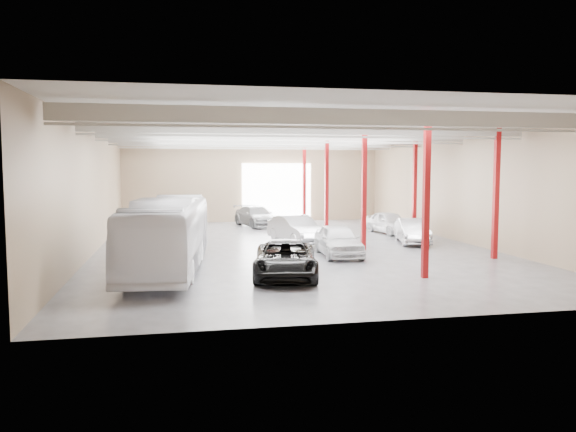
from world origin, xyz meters
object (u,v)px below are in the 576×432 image
object	(u,v)px
car_row_c	(256,216)
car_right_near	(412,231)
car_row_a	(338,240)
coach_bus	(168,234)
car_right_far	(389,222)
car_row_b	(296,230)
black_sedan	(286,259)

from	to	relation	value
car_row_c	car_right_near	bearing A→B (deg)	-69.98
car_row_a	car_row_c	distance (m)	15.71
coach_bus	car_row_c	bearing A→B (deg)	76.48
coach_bus	car_right_far	world-z (taller)	coach_bus
car_row_b	car_row_c	size ratio (longest dim) A/B	0.94
coach_bus	car_right_near	bearing A→B (deg)	29.81
black_sedan	car_row_b	bearing A→B (deg)	86.43
car_row_a	car_row_b	distance (m)	5.33
car_right_near	car_row_a	bearing A→B (deg)	-133.27
black_sedan	car_row_c	xyz separation A→B (m)	(1.68, 20.76, 0.01)
coach_bus	car_right_near	size ratio (longest dim) A/B	2.58
car_row_c	car_right_far	size ratio (longest dim) A/B	1.20
car_row_c	car_right_near	distance (m)	14.27
car_row_b	car_right_far	size ratio (longest dim) A/B	1.14
black_sedan	car_row_c	distance (m)	20.83
black_sedan	car_right_near	size ratio (longest dim) A/B	1.23
black_sedan	car_right_far	xyz separation A→B (m)	(10.27, 14.17, -0.01)
black_sedan	car_row_c	world-z (taller)	car_row_c
car_row_b	car_right_far	distance (m)	8.46
black_sedan	coach_bus	bearing A→B (deg)	162.46
black_sedan	car_right_near	xyz separation A→B (m)	(9.72, 8.97, -0.03)
car_row_c	coach_bus	bearing A→B (deg)	-124.36
car_right_near	car_right_far	bearing A→B (deg)	97.98
car_row_c	car_right_far	distance (m)	10.82
car_row_c	car_row_b	bearing A→B (deg)	-98.70
coach_bus	black_sedan	distance (m)	5.67
coach_bus	car_row_c	xyz separation A→B (m)	(6.60, 18.08, -0.87)
black_sedan	car_row_c	size ratio (longest dim) A/B	1.03
car_row_c	car_right_far	world-z (taller)	car_row_c
car_row_b	car_right_near	bearing A→B (deg)	-24.93
car_row_b	car_right_far	world-z (taller)	car_row_b
car_row_a	car_right_far	bearing A→B (deg)	57.26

